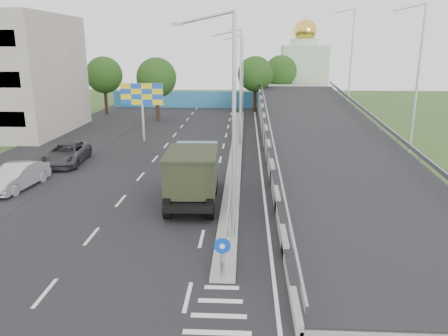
# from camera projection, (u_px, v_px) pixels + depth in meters

# --- Properties ---
(ground) EXTENTS (160.00, 160.00, 0.00)m
(ground) POSITION_uv_depth(u_px,v_px,m) (219.00, 315.00, 14.82)
(ground) COLOR #2D4C1E
(ground) RESTS_ON ground
(road_surface) EXTENTS (26.00, 90.00, 0.04)m
(road_surface) POSITION_uv_depth(u_px,v_px,m) (197.00, 163.00, 34.21)
(road_surface) COLOR black
(road_surface) RESTS_ON ground
(parking_strip) EXTENTS (8.00, 90.00, 0.05)m
(parking_strip) POSITION_uv_depth(u_px,v_px,m) (35.00, 161.00, 34.85)
(parking_strip) COLOR black
(parking_strip) RESTS_ON ground
(median) EXTENTS (1.00, 44.00, 0.20)m
(median) POSITION_uv_depth(u_px,v_px,m) (236.00, 150.00, 37.89)
(median) COLOR gray
(median) RESTS_ON ground
(overpass_ramp) EXTENTS (10.00, 50.00, 3.50)m
(overpass_ramp) POSITION_uv_depth(u_px,v_px,m) (324.00, 133.00, 37.08)
(overpass_ramp) COLOR gray
(overpass_ramp) RESTS_ON ground
(median_guardrail) EXTENTS (0.09, 44.00, 0.71)m
(median_guardrail) POSITION_uv_depth(u_px,v_px,m) (236.00, 143.00, 37.71)
(median_guardrail) COLOR gray
(median_guardrail) RESTS_ON median
(sign_bollard) EXTENTS (0.64, 0.23, 1.67)m
(sign_bollard) POSITION_uv_depth(u_px,v_px,m) (222.00, 258.00, 16.64)
(sign_bollard) COLOR black
(sign_bollard) RESTS_ON median
(lamp_post_near) EXTENTS (2.74, 0.18, 10.08)m
(lamp_post_near) POSITION_uv_depth(u_px,v_px,m) (230.00, 118.00, 19.03)
(lamp_post_near) COLOR #B2B5B7
(lamp_post_near) RESTS_ON median
(lamp_post_mid) EXTENTS (2.74, 0.18, 10.08)m
(lamp_post_mid) POSITION_uv_depth(u_px,v_px,m) (238.00, 82.00, 38.27)
(lamp_post_mid) COLOR #B2B5B7
(lamp_post_mid) RESTS_ON median
(lamp_post_far) EXTENTS (2.74, 0.18, 10.08)m
(lamp_post_far) POSITION_uv_depth(u_px,v_px,m) (241.00, 70.00, 57.52)
(lamp_post_far) COLOR #B2B5B7
(lamp_post_far) RESTS_ON median
(blue_wall) EXTENTS (30.00, 0.50, 2.40)m
(blue_wall) POSITION_uv_depth(u_px,v_px,m) (214.00, 100.00, 64.73)
(blue_wall) COLOR teal
(blue_wall) RESTS_ON ground
(church) EXTENTS (7.00, 7.00, 13.80)m
(church) POSITION_uv_depth(u_px,v_px,m) (303.00, 69.00, 70.63)
(church) COLOR #B2CCAD
(church) RESTS_ON ground
(billboard) EXTENTS (4.00, 0.24, 5.50)m
(billboard) POSITION_uv_depth(u_px,v_px,m) (142.00, 97.00, 41.08)
(billboard) COLOR #B2B5B7
(billboard) RESTS_ON ground
(tree_left_mid) EXTENTS (4.80, 4.80, 7.60)m
(tree_left_mid) POSITION_uv_depth(u_px,v_px,m) (157.00, 78.00, 52.41)
(tree_left_mid) COLOR black
(tree_left_mid) RESTS_ON ground
(tree_median_far) EXTENTS (4.80, 4.80, 7.60)m
(tree_median_far) POSITION_uv_depth(u_px,v_px,m) (255.00, 74.00, 59.52)
(tree_median_far) COLOR black
(tree_median_far) RESTS_ON ground
(tree_left_far) EXTENTS (4.80, 4.80, 7.60)m
(tree_left_far) POSITION_uv_depth(u_px,v_px,m) (104.00, 75.00, 57.61)
(tree_left_far) COLOR black
(tree_left_far) RESTS_ON ground
(tree_ramp_far) EXTENTS (4.80, 4.80, 7.60)m
(tree_ramp_far) POSITION_uv_depth(u_px,v_px,m) (281.00, 71.00, 66.05)
(tree_ramp_far) COLOR black
(tree_ramp_far) RESTS_ON ground
(dump_truck) EXTENTS (2.97, 7.30, 3.18)m
(dump_truck) POSITION_uv_depth(u_px,v_px,m) (193.00, 172.00, 25.42)
(dump_truck) COLOR black
(dump_truck) RESTS_ON ground
(parked_car_b) EXTENTS (2.34, 5.13, 1.63)m
(parked_car_b) POSITION_uv_depth(u_px,v_px,m) (17.00, 176.00, 27.81)
(parked_car_b) COLOR #AAABB0
(parked_car_b) RESTS_ON ground
(parked_car_c) EXTENTS (3.19, 6.02, 1.61)m
(parked_car_c) POSITION_uv_depth(u_px,v_px,m) (66.00, 154.00, 33.77)
(parked_car_c) COLOR #323337
(parked_car_c) RESTS_ON ground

